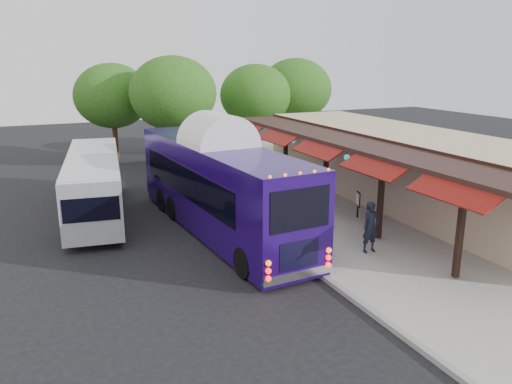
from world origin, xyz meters
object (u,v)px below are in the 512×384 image
ped_c (258,189)px  ped_a (371,227)px  city_bus (94,182)px  coach_bus (219,182)px  ped_d (251,187)px  sign_board (358,200)px  ped_b (279,212)px

ped_c → ped_a: bearing=95.5°
city_bus → ped_a: (8.55, -9.49, -0.44)m
coach_bus → ped_c: 3.91m
coach_bus → ped_d: size_ratio=7.05×
sign_board → ped_d: bearing=152.6°
ped_a → ped_c: (-1.25, 7.20, -0.16)m
city_bus → ped_c: bearing=-9.7°
ped_c → ped_d: bearing=-52.8°
ped_d → city_bus: bearing=-26.5°
ped_d → coach_bus: bearing=35.2°
ped_c → ped_d: size_ratio=0.91×
city_bus → ped_d: (7.04, -1.99, -0.51)m
city_bus → ped_c: 7.67m
coach_bus → city_bus: coach_bus is taller
coach_bus → sign_board: 6.34m
ped_a → ped_d: size_ratio=1.08×
ped_d → sign_board: ped_d is taller
ped_c → coach_bus: bearing=35.5°
city_bus → sign_board: (10.55, -5.89, -0.59)m
city_bus → ped_c: size_ratio=6.61×
ped_c → sign_board: size_ratio=1.36×
ped_b → sign_board: 4.08m
ped_a → ped_c: size_ratio=1.19×
city_bus → sign_board: size_ratio=8.98×
coach_bus → ped_c: coach_bus is taller
sign_board → ped_a: bearing=-98.6°
coach_bus → ped_d: coach_bus is taller
ped_a → sign_board: (2.00, 3.60, -0.16)m
ped_a → ped_b: bearing=120.8°
city_bus → ped_b: city_bus is taller
ped_c → sign_board: ped_c is taller
city_bus → ped_d: size_ratio=6.00×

